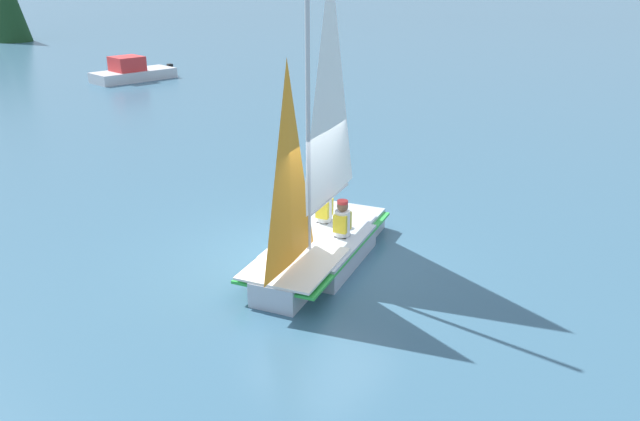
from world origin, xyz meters
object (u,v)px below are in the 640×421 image
sailor_helm (342,227)px  sailor_crew (324,213)px  sailboat_main (320,224)px  motorboat_distant (132,72)px

sailor_helm → sailor_crew: bearing=-132.3°
sailboat_main → motorboat_distant: bearing=-132.5°
sailboat_main → sailor_crew: size_ratio=4.84×
sailor_crew → motorboat_distant: (19.60, -9.83, -0.21)m
sailboat_main → sailor_crew: 0.94m
sailor_crew → motorboat_distant: 21.92m
sailor_helm → sailor_crew: same height
motorboat_distant → sailor_helm: bearing=70.5°
sailboat_main → motorboat_distant: sailboat_main is taller
sailboat_main → sailor_helm: bearing=137.9°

